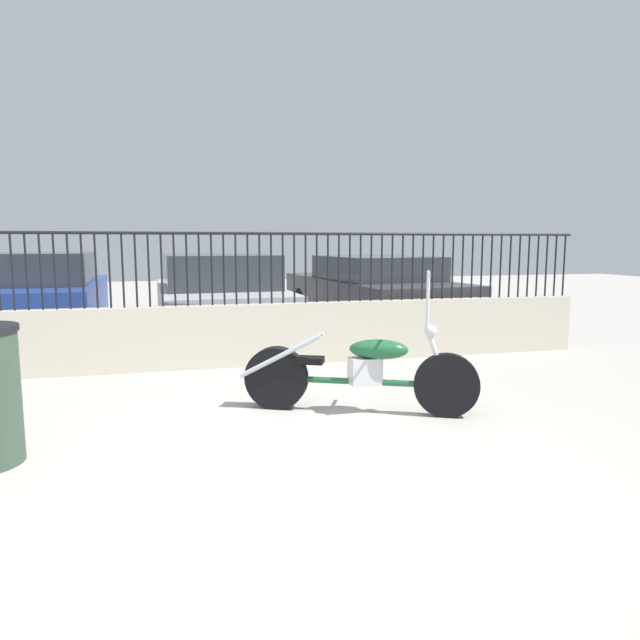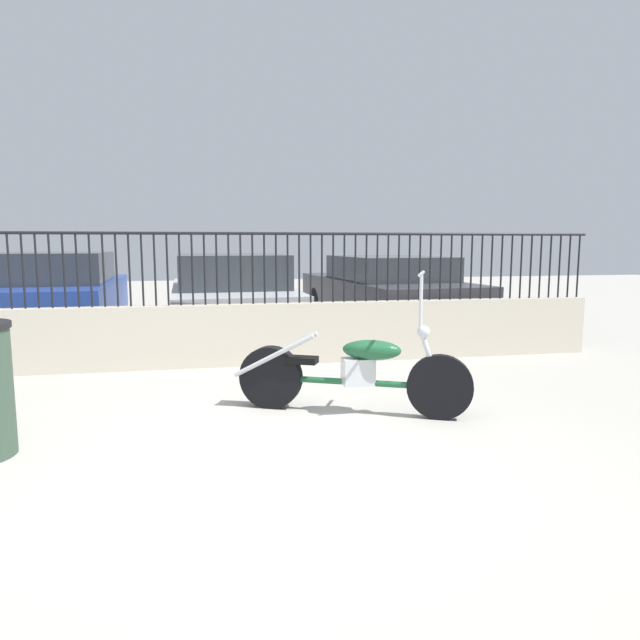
# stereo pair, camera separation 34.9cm
# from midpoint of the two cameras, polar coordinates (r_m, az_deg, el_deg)

# --- Properties ---
(ground_plane) EXTENTS (40.00, 40.00, 0.00)m
(ground_plane) POSITION_cam_midpoint_polar(r_m,az_deg,el_deg) (4.22, -6.66, -13.54)
(ground_plane) COLOR #ADA89E
(low_wall) EXTENTS (9.59, 0.18, 0.77)m
(low_wall) POSITION_cam_midpoint_polar(r_m,az_deg,el_deg) (7.14, -10.25, -1.58)
(low_wall) COLOR beige
(low_wall) RESTS_ON ground_plane
(fence_railing) EXTENTS (9.59, 0.04, 0.88)m
(fence_railing) POSITION_cam_midpoint_polar(r_m,az_deg,el_deg) (7.05, -10.44, 6.01)
(fence_railing) COLOR black
(fence_railing) RESTS_ON low_wall
(motorcycle_green) EXTENTS (2.01, 1.04, 1.29)m
(motorcycle_green) POSITION_cam_midpoint_polar(r_m,az_deg,el_deg) (5.15, 0.93, -5.23)
(motorcycle_green) COLOR black
(motorcycle_green) RESTS_ON ground_plane
(car_blue) EXTENTS (2.06, 4.30, 1.37)m
(car_blue) POSITION_cam_midpoint_polar(r_m,az_deg,el_deg) (10.45, -27.31, 2.28)
(car_blue) COLOR black
(car_blue) RESTS_ON ground_plane
(car_silver) EXTENTS (2.03, 4.45, 1.34)m
(car_silver) POSITION_cam_midpoint_polar(r_m,az_deg,el_deg) (9.57, -11.16, 2.47)
(car_silver) COLOR black
(car_silver) RESTS_ON ground_plane
(car_dark_grey) EXTENTS (2.21, 4.73, 1.29)m
(car_dark_grey) POSITION_cam_midpoint_polar(r_m,az_deg,el_deg) (10.28, 4.23, 2.92)
(car_dark_grey) COLOR black
(car_dark_grey) RESTS_ON ground_plane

